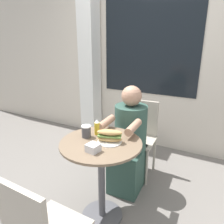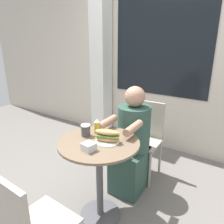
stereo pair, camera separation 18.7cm
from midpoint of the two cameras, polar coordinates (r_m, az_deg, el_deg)
The scene contains 11 objects.
ground_plane at distance 2.23m, azimuth -0.42°, elevation -25.30°, with size 8.00×8.00×0.00m, color slate.
storefront_wall at distance 3.11m, azimuth 17.51°, elevation 15.08°, with size 8.00×0.09×2.80m.
lattice_pillar at distance 3.43m, azimuth -1.29°, elevation 12.80°, with size 0.25×0.25×2.40m.
cafe_table at distance 1.90m, azimuth -0.46°, elevation -13.32°, with size 0.67×0.67×0.75m.
diner_chair at distance 2.58m, azimuth 10.95°, elevation -5.24°, with size 0.40×0.40×0.87m.
seated_diner at distance 2.30m, azimuth 7.54°, elevation -9.08°, with size 0.35×0.60×1.12m.
empty_chair_across at distance 1.48m, azimuth -17.80°, elevation -26.32°, with size 0.39×0.39×0.87m.
sandwich_on_plate at distance 1.77m, azimuth 1.81°, elevation -6.48°, with size 0.22×0.20×0.11m.
drink_cup at distance 1.88m, azimuth -4.04°, elevation -4.84°, with size 0.08×0.08×0.10m.
napkin_box at distance 1.65m, azimuth -2.84°, elevation -9.14°, with size 0.10×0.10×0.06m.
condiment_bottle at distance 1.91m, azimuth -1.12°, elevation -3.85°, with size 0.05×0.05×0.14m.
Camera 2 is at (0.99, -1.28, 1.55)m, focal length 35.00 mm.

